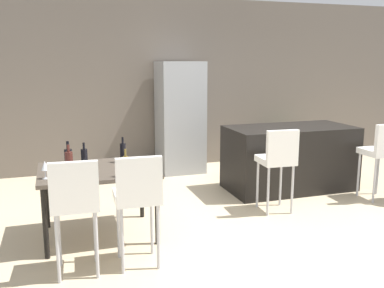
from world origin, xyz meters
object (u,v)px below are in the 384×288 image
at_px(dining_table, 98,175).
at_px(wine_bottle_inner, 68,160).
at_px(bar_chair_left, 278,157).
at_px(kitchen_island, 289,158).
at_px(wine_bottle_middle, 84,159).
at_px(wine_glass_right, 45,166).
at_px(wine_bottle_left, 123,152).
at_px(bar_chair_middle, 382,149).
at_px(refrigerator, 180,117).
at_px(wine_bottle_near, 69,164).
at_px(dining_chair_near, 75,199).
at_px(dining_chair_far, 138,193).
at_px(wine_bottle_corner, 126,166).
at_px(potted_plant, 286,143).

relative_size(dining_table, wine_bottle_inner, 3.79).
bearing_deg(bar_chair_left, kitchen_island, 51.45).
relative_size(kitchen_island, wine_bottle_middle, 6.22).
xyz_separation_m(dining_table, wine_glass_right, (-0.51, -0.23, 0.19)).
height_order(dining_table, wine_bottle_left, wine_bottle_left).
bearing_deg(bar_chair_left, wine_bottle_inner, -178.11).
bearing_deg(bar_chair_middle, bar_chair_left, 180.00).
bearing_deg(wine_bottle_left, refrigerator, 59.02).
xyz_separation_m(kitchen_island, bar_chair_left, (-0.66, -0.83, 0.24)).
relative_size(kitchen_island, refrigerator, 0.99).
relative_size(wine_bottle_near, refrigerator, 0.17).
xyz_separation_m(bar_chair_middle, dining_chair_near, (-3.99, -0.88, 0.00)).
bearing_deg(wine_bottle_left, dining_chair_far, -92.00).
bearing_deg(wine_bottle_near, refrigerator, 54.16).
bearing_deg(dining_chair_near, bar_chair_middle, 12.43).
bearing_deg(dining_chair_far, wine_bottle_middle, 116.48).
distance_m(dining_chair_near, wine_bottle_left, 1.20).
bearing_deg(refrigerator, bar_chair_left, -76.43).
relative_size(wine_bottle_near, wine_bottle_middle, 1.10).
relative_size(dining_chair_near, refrigerator, 0.57).
bearing_deg(bar_chair_middle, wine_bottle_middle, -178.81).
bearing_deg(dining_table, wine_bottle_left, 34.93).
height_order(bar_chair_left, wine_bottle_inner, wine_bottle_inner).
height_order(dining_chair_far, wine_bottle_corner, dining_chair_far).
bearing_deg(dining_chair_near, refrigerator, 59.63).
height_order(kitchen_island, dining_chair_near, dining_chair_near).
xyz_separation_m(wine_bottle_near, potted_plant, (3.92, 2.61, -0.51)).
bearing_deg(wine_bottle_corner, wine_glass_right, 167.64).
bearing_deg(bar_chair_left, wine_bottle_middle, -178.00).
height_order(bar_chair_left, potted_plant, bar_chair_left).
distance_m(wine_bottle_corner, wine_bottle_inner, 0.64).
height_order(wine_bottle_near, potted_plant, wine_bottle_near).
relative_size(dining_table, wine_bottle_middle, 4.11).
distance_m(bar_chair_left, wine_bottle_corner, 1.98).
relative_size(bar_chair_left, dining_table, 0.87).
bearing_deg(wine_glass_right, bar_chair_middle, 3.83).
bearing_deg(wine_bottle_left, wine_bottle_inner, -157.99).
distance_m(dining_chair_near, wine_bottle_middle, 0.83).
xyz_separation_m(dining_chair_far, wine_bottle_inner, (-0.56, 0.80, 0.16)).
relative_size(bar_chair_left, wine_bottle_corner, 3.82).
distance_m(bar_chair_left, wine_bottle_middle, 2.30).
bearing_deg(wine_bottle_near, dining_table, 40.17).
bearing_deg(wine_bottle_middle, potted_plant, 32.39).
xyz_separation_m(kitchen_island, dining_chair_near, (-3.10, -1.71, 0.24)).
height_order(bar_chair_left, wine_bottle_left, bar_chair_left).
distance_m(dining_chair_far, wine_bottle_left, 1.05).
height_order(wine_bottle_middle, wine_bottle_inner, wine_bottle_inner).
distance_m(wine_glass_right, potted_plant, 4.92).
bearing_deg(dining_chair_far, wine_bottle_corner, 94.40).
xyz_separation_m(wine_bottle_middle, wine_glass_right, (-0.38, -0.20, 0.01)).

